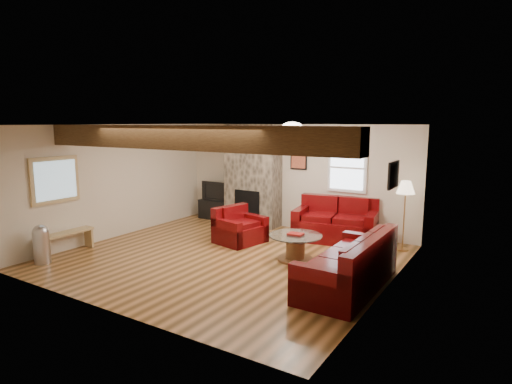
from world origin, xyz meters
TOP-DOWN VIEW (x-y plane):
  - room at (0.00, 0.00)m, footprint 8.00×8.00m
  - oak_beam at (0.00, -1.25)m, footprint 6.00×0.36m
  - chimney_breast at (-1.00, 2.49)m, footprint 1.40×0.67m
  - back_window at (1.35, 2.71)m, footprint 0.90×0.08m
  - hatch_window at (-2.96, -1.50)m, footprint 0.08×1.00m
  - ceiling_dome at (0.90, 0.90)m, footprint 0.40×0.40m
  - artwork_back at (0.15, 2.71)m, footprint 0.42×0.06m
  - artwork_right at (2.96, 0.30)m, footprint 0.06×0.55m
  - sofa_three at (2.48, -0.23)m, footprint 0.94×2.21m
  - loveseat at (1.30, 2.23)m, footprint 1.87×1.26m
  - armchair_red at (-0.36, 0.98)m, footprint 1.01×1.09m
  - coffee_table at (1.19, 0.54)m, footprint 0.99×0.99m
  - tv_cabinet at (-2.12, 2.53)m, footprint 1.01×0.40m
  - television at (-2.12, 2.53)m, footprint 0.87×0.11m
  - floor_lamp at (2.73, 2.27)m, footprint 0.36×0.36m
  - pine_bench at (-2.83, -1.45)m, footprint 0.26×1.12m
  - pedal_bin at (-2.65, -2.06)m, footprint 0.37×0.37m
  - coal_bucket at (-0.48, 1.63)m, footprint 0.32×0.32m

SIDE VIEW (x-z plane):
  - coal_bucket at x=-0.48m, z-range 0.00..0.30m
  - pine_bench at x=-2.83m, z-range 0.00..0.42m
  - coffee_table at x=1.19m, z-range -0.02..0.50m
  - tv_cabinet at x=-2.12m, z-range 0.00..0.50m
  - pedal_bin at x=-2.65m, z-range 0.00..0.72m
  - armchair_red at x=-0.36m, z-range 0.00..0.76m
  - sofa_three at x=2.48m, z-range 0.00..0.85m
  - loveseat at x=1.30m, z-range 0.00..0.92m
  - television at x=-2.12m, z-range 0.50..1.01m
  - floor_lamp at x=2.73m, z-range 0.50..1.91m
  - chimney_breast at x=-1.00m, z-range -0.03..2.47m
  - room at x=0.00m, z-range -2.75..5.25m
  - hatch_window at x=-2.96m, z-range 1.00..1.90m
  - back_window at x=1.35m, z-range 1.00..2.10m
  - artwork_back at x=0.15m, z-range 1.44..1.96m
  - artwork_right at x=2.96m, z-range 1.54..1.96m
  - oak_beam at x=0.00m, z-range 2.12..2.50m
  - ceiling_dome at x=0.90m, z-range 2.35..2.53m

